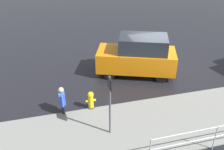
# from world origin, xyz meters

# --- Properties ---
(ground_plane) EXTENTS (60.00, 60.00, 0.00)m
(ground_plane) POSITION_xyz_m (0.00, 0.00, 0.00)
(ground_plane) COLOR black
(kerb_strip) EXTENTS (24.00, 3.20, 0.04)m
(kerb_strip) POSITION_xyz_m (0.00, 4.20, 0.02)
(kerb_strip) COLOR slate
(kerb_strip) RESTS_ON ground
(moving_hatchback) EXTENTS (4.25, 2.99, 2.06)m
(moving_hatchback) POSITION_xyz_m (1.14, 0.23, 1.03)
(moving_hatchback) COLOR orange
(moving_hatchback) RESTS_ON ground
(fire_hydrant) EXTENTS (0.42, 0.31, 0.80)m
(fire_hydrant) POSITION_xyz_m (4.02, 2.56, 0.40)
(fire_hydrant) COLOR gold
(fire_hydrant) RESTS_ON ground
(pedestrian) EXTENTS (0.24, 0.57, 1.22)m
(pedestrian) POSITION_xyz_m (5.17, 2.57, 0.68)
(pedestrian) COLOR blue
(pedestrian) RESTS_ON ground
(sign_post) EXTENTS (0.07, 0.44, 2.40)m
(sign_post) POSITION_xyz_m (3.63, 4.22, 1.58)
(sign_post) COLOR #4C4C51
(sign_post) RESTS_ON ground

